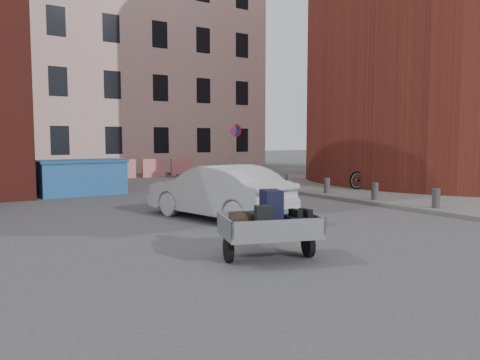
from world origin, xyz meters
TOP-DOWN VIEW (x-y plane):
  - ground at (0.00, 0.00)m, footprint 120.00×120.00m
  - sidewalk at (10.00, 4.00)m, footprint 9.00×24.00m
  - building_pink at (6.00, 22.00)m, footprint 16.00×8.00m
  - church_wall at (15.50, 4.00)m, footprint 15.00×15.00m
  - no_parking_sign at (6.00, 9.48)m, footprint 0.60×0.09m
  - bollards at (6.00, 3.40)m, footprint 0.22×9.02m
  - barriers at (4.20, 15.00)m, footprint 4.70×0.18m
  - trailer at (-1.13, -2.61)m, footprint 1.87×1.97m
  - dumpster at (-1.27, 8.83)m, footprint 3.12×1.63m
  - silver_car at (0.28, 1.49)m, footprint 2.38×4.49m
  - bicycle at (8.55, 3.67)m, footprint 2.09×0.86m

SIDE VIEW (x-z plane):
  - ground at x=0.00m, z-range 0.00..0.00m
  - sidewalk at x=10.00m, z-range 0.00..0.12m
  - bollards at x=6.00m, z-range 0.12..0.67m
  - barriers at x=4.20m, z-range 0.00..1.00m
  - trailer at x=-1.13m, z-range 0.01..1.21m
  - bicycle at x=8.55m, z-range 0.12..1.19m
  - dumpster at x=-1.27m, z-range 0.00..1.31m
  - silver_car at x=0.28m, z-range 0.00..1.41m
  - no_parking_sign at x=6.00m, z-range 0.69..3.34m
  - building_pink at x=6.00m, z-range 0.00..14.00m
  - church_wall at x=15.50m, z-range 0.00..16.00m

